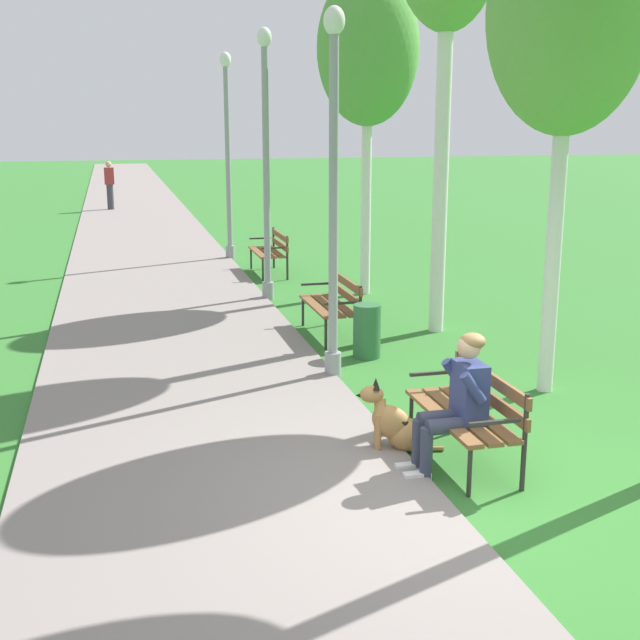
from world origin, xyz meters
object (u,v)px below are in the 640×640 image
Objects in this scene: dog_shepherd at (397,425)px; birch_tree_second at (569,15)px; pedestrian_distant at (110,186)px; birch_tree_fourth at (368,50)px; park_bench_mid at (334,301)px; person_seated_on_near_bench at (457,398)px; lamp_post_mid at (266,163)px; park_bench_far at (271,249)px; lamp_post_near at (334,194)px; litter_bin at (367,331)px; park_bench_near at (470,407)px; lamp_post_far at (228,155)px.

birch_tree_second is (2.24, 1.30, 3.81)m from dog_shepherd.
pedestrian_distant reaches higher than dog_shepherd.
birch_tree_second is 0.98× the size of birch_tree_fourth.
park_bench_mid reaches higher than dog_shepherd.
pedestrian_distant is (-2.83, 22.95, 0.16)m from person_seated_on_near_bench.
pedestrian_distant is at bearing 96.31° from dog_shepherd.
lamp_post_mid reaches higher than park_bench_mid.
lamp_post_near is (-0.56, -6.90, 1.68)m from park_bench_far.
park_bench_far is 7.12m from lamp_post_near.
dog_shepherd is 3.17m from litter_bin.
lamp_post_mid is at bearing 110.94° from birch_tree_second.
birch_tree_second is (1.68, 1.67, 3.56)m from park_bench_near.
park_bench_near is 1.00× the size of park_bench_far.
park_bench_mid is (-0.02, 4.63, 0.00)m from park_bench_near.
park_bench_mid is 7.29m from lamp_post_far.
park_bench_far is at bearing -74.96° from lamp_post_far.
dog_shepherd is 0.18× the size of lamp_post_mid.
park_bench_far is 0.35× the size of lamp_post_near.
lamp_post_far reaches higher than park_bench_far.
person_seated_on_near_bench reaches higher than park_bench_near.
birch_tree_second is (2.21, -1.11, 1.88)m from lamp_post_near.
lamp_post_mid is at bearing 89.35° from dog_shepherd.
birch_tree_fourth is at bearing 94.01° from birch_tree_second.
birch_tree_second is 3.25× the size of pedestrian_distant.
lamp_post_near is 0.95× the size of lamp_post_mid.
birch_tree_second is (2.20, -10.03, 1.79)m from lamp_post_far.
park_bench_near is 4.63m from park_bench_mid.
park_bench_near is at bearing -91.78° from litter_bin.
park_bench_far is 3.00m from lamp_post_mid.
litter_bin is at bearing -80.74° from pedestrian_distant.
lamp_post_far is at bearing 102.37° from birch_tree_second.
lamp_post_near is (-0.53, 2.77, 1.68)m from park_bench_near.
litter_bin is 19.56m from pedestrian_distant.
park_bench_mid is at bearing -90.56° from park_bench_far.
park_bench_near is 3.48m from litter_bin.
lamp_post_near reaches higher than park_bench_far.
person_seated_on_near_bench is (-0.18, -4.82, 0.17)m from park_bench_mid.
litter_bin is at bearing 131.08° from birch_tree_second.
birch_tree_fourth reaches higher than pedestrian_distant.
birch_tree_second is at bearing -77.63° from lamp_post_far.
dog_shepherd is (-0.54, -4.27, -0.25)m from park_bench_mid.
pedestrian_distant is (-2.52, 11.07, -1.43)m from lamp_post_far.
park_bench_near is 0.35× the size of lamp_post_near.
lamp_post_near is 5.32m from birch_tree_fourth.
lamp_post_near is 2.07m from litter_bin.
pedestrian_distant is (-2.48, 22.40, 0.58)m from dog_shepherd.
dog_shepherd is 0.19× the size of lamp_post_far.
park_bench_near is 0.91× the size of pedestrian_distant.
lamp_post_mid is at bearing 89.34° from lamp_post_near.
birch_tree_second is at bearing -69.06° from lamp_post_mid.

